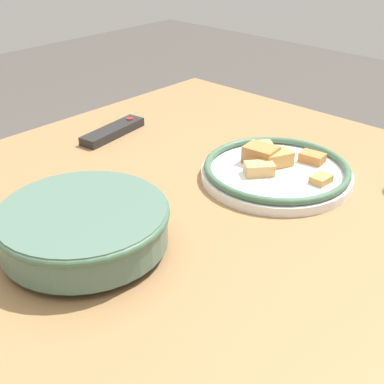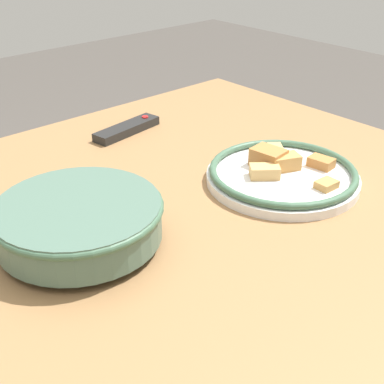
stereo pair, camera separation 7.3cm
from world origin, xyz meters
name	(u,v)px [view 1 (the left image)]	position (x,y,z in m)	size (l,w,h in m)	color
dining_table	(162,249)	(0.00, 0.00, 0.67)	(1.26, 1.00, 0.75)	olive
noodle_bowl	(85,226)	(-0.17, 0.00, 0.80)	(0.27, 0.27, 0.07)	#4C6B5B
food_plate	(276,170)	(0.24, -0.08, 0.77)	(0.30, 0.30, 0.05)	white
tv_remote	(113,131)	(0.16, 0.33, 0.76)	(0.18, 0.07, 0.02)	black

